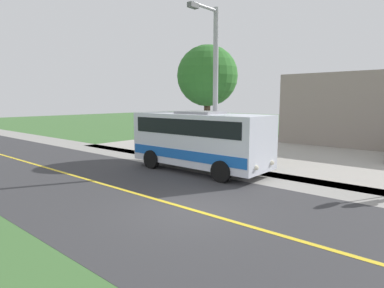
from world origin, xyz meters
name	(u,v)px	position (x,y,z in m)	size (l,w,h in m)	color
ground_plane	(190,209)	(0.00, 0.00, 0.00)	(120.00, 120.00, 0.00)	#3D6633
road_surface	(190,209)	(0.00, 0.00, 0.00)	(8.00, 100.00, 0.01)	#333335
sidewalk	(269,178)	(-5.20, 0.00, 0.00)	(2.40, 100.00, 0.01)	gray
parking_lot_surface	(384,162)	(-12.40, 3.00, 0.00)	(14.00, 36.00, 0.01)	#9E9991
road_centre_line	(190,209)	(0.00, 0.00, 0.01)	(0.16, 100.00, 0.00)	gold
shuttle_bus_front	(200,138)	(-4.49, -3.26, 1.55)	(2.63, 6.83, 2.81)	silver
street_light_pole	(214,82)	(-4.87, -2.76, 4.12)	(1.97, 0.24, 7.42)	#9E9EA3
tree_curbside	(207,76)	(-7.40, -5.12, 4.62)	(3.40, 3.40, 6.36)	#4C3826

